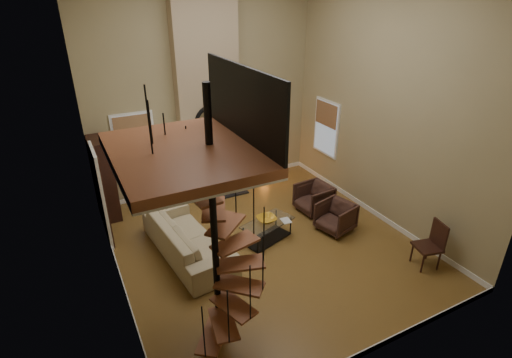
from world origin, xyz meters
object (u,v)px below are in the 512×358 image
coffee_table (268,229)px  side_chair (432,243)px  accent_lamp (264,170)px  armchair_near (316,197)px  hutch (104,180)px  floor_lamp (176,163)px  armchair_far (338,216)px  sofa (187,238)px

coffee_table → side_chair: (2.44, -2.25, 0.24)m
accent_lamp → side_chair: side_chair is taller
armchair_near → accent_lamp: 2.25m
accent_lamp → hutch: bearing=-178.6°
coffee_table → floor_lamp: bearing=126.8°
coffee_table → armchair_far: bearing=-12.4°
armchair_far → coffee_table: armchair_far is taller
sofa → side_chair: side_chair is taller
coffee_table → hutch: bearing=137.0°
hutch → sofa: (1.19, -2.40, -0.55)m
armchair_far → floor_lamp: bearing=-140.7°
sofa → side_chair: (4.16, -2.57, 0.13)m
side_chair → floor_lamp: bearing=133.0°
hutch → sofa: 2.74m
armchair_near → armchair_far: armchair_near is taller
hutch → accent_lamp: bearing=1.4°
sofa → armchair_near: bearing=-91.5°
hutch → floor_lamp: bearing=-29.3°
armchair_near → coffee_table: armchair_near is taller
armchair_far → accent_lamp: armchair_far is taller
armchair_far → floor_lamp: size_ratio=0.44×
side_chair → coffee_table: bearing=137.3°
armchair_near → armchair_far: (-0.07, -0.95, 0.00)m
coffee_table → accent_lamp: accent_lamp is taller
coffee_table → floor_lamp: (-1.40, 1.87, 1.13)m
armchair_near → side_chair: 2.94m
armchair_far → coffee_table: 1.66m
hutch → armchair_near: size_ratio=2.63×
hutch → sofa: hutch is taller
sofa → accent_lamp: (3.18, 2.50, -0.15)m
armchair_far → hutch: bearing=-138.4°
armchair_far → side_chair: 2.07m
sofa → side_chair: 4.89m
side_chair → armchair_far: bearing=113.3°
armchair_far → accent_lamp: 3.18m
hutch → coffee_table: bearing=-43.0°
hutch → side_chair: (5.35, -4.97, -0.42)m
hutch → side_chair: 7.31m
hutch → sofa: bearing=-63.6°
armchair_far → accent_lamp: bearing=168.8°
accent_lamp → armchair_far: bearing=-86.9°
armchair_near → accent_lamp: bearing=-178.4°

